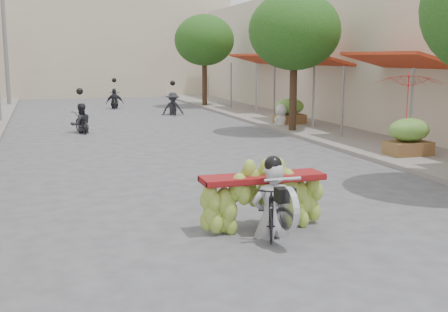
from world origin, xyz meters
TOP-DOWN VIEW (x-y plane):
  - ground at (0.00, 0.00)m, footprint 120.00×120.00m
  - sidewalk_right at (7.00, 15.00)m, footprint 4.00×60.00m
  - shophouse_row_right at (11.99, 14.00)m, footprint 9.77×40.00m
  - far_building at (0.00, 38.00)m, footprint 20.00×6.00m
  - utility_pole_back at (-5.40, 30.00)m, footprint 0.60×0.24m
  - street_tree_mid at (5.40, 14.00)m, footprint 3.40×3.40m
  - street_tree_far at (5.40, 26.00)m, footprint 3.40×3.40m
  - produce_crate_mid at (6.20, 8.00)m, footprint 1.20×0.88m
  - produce_crate_far at (6.20, 16.00)m, footprint 1.20×0.88m
  - banana_motorbike at (-0.18, 2.95)m, footprint 2.20×1.75m
  - market_umbrella at (6.09, 7.96)m, footprint 2.03×2.03m
  - pedestrian at (5.71, 15.74)m, footprint 0.91×0.67m
  - bg_motorbike_a at (-2.21, 16.55)m, footprint 0.87×1.49m
  - bg_motorbike_b at (2.63, 22.09)m, footprint 1.07×1.65m
  - bg_motorbike_c at (0.32, 26.57)m, footprint 1.04×1.68m

SIDE VIEW (x-z plane):
  - ground at x=0.00m, z-range 0.00..0.00m
  - sidewalk_right at x=7.00m, z-range 0.00..0.12m
  - produce_crate_mid at x=6.20m, z-range 0.13..1.29m
  - produce_crate_far at x=6.20m, z-range 0.13..1.29m
  - banana_motorbike at x=-0.18m, z-range -0.37..1.87m
  - bg_motorbike_a at x=-2.21m, z-range -0.19..1.76m
  - bg_motorbike_c at x=0.32m, z-range -0.18..1.77m
  - bg_motorbike_b at x=2.63m, z-range -0.12..1.83m
  - pedestrian at x=5.71m, z-range 0.12..1.79m
  - market_umbrella at x=6.09m, z-range 1.60..3.28m
  - shophouse_row_right at x=11.99m, z-range 0.00..6.00m
  - far_building at x=0.00m, z-range 0.00..7.00m
  - street_tree_mid at x=5.40m, z-range 1.16..6.41m
  - street_tree_far at x=5.40m, z-range 1.16..6.41m
  - utility_pole_back at x=-5.40m, z-range 0.03..8.03m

